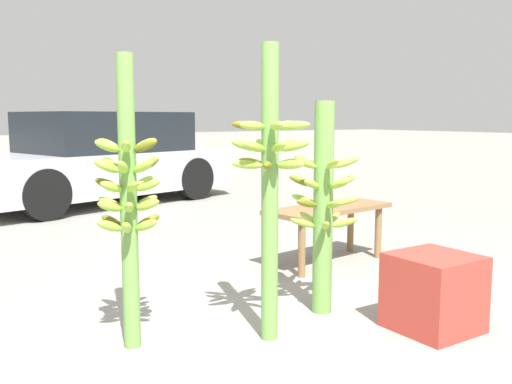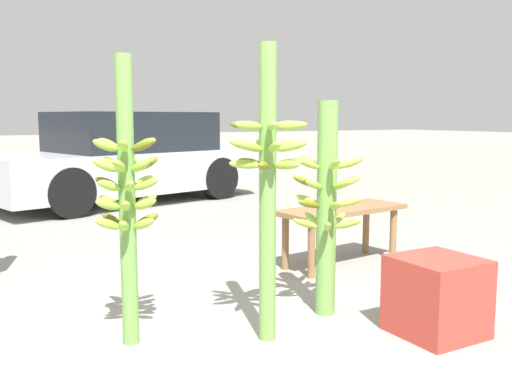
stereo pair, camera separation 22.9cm
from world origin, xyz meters
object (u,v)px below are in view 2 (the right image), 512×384
object	(u,v)px
banana_stalk_left	(127,194)
parked_car	(126,159)
banana_stalk_right	(327,205)
produce_crate	(437,296)
banana_stalk_center	(268,179)
market_bench	(341,216)

from	to	relation	value
banana_stalk_left	parked_car	world-z (taller)	banana_stalk_left
banana_stalk_right	parked_car	world-z (taller)	banana_stalk_right
parked_car	produce_crate	world-z (taller)	parked_car
banana_stalk_center	banana_stalk_right	size ratio (longest dim) A/B	1.22
banana_stalk_right	parked_car	xyz separation A→B (m)	(0.35, 5.47, -0.07)
market_bench	produce_crate	world-z (taller)	market_bench
banana_stalk_left	banana_stalk_right	distance (m)	1.26
banana_stalk_right	produce_crate	xyz separation A→B (m)	(0.35, -0.61, -0.48)
parked_car	produce_crate	distance (m)	6.10
market_bench	produce_crate	size ratio (longest dim) A/B	2.70
parked_car	banana_stalk_left	bearing A→B (deg)	148.68
banana_stalk_right	parked_car	size ratio (longest dim) A/B	0.32
banana_stalk_left	produce_crate	xyz separation A→B (m)	(1.60, -0.75, -0.62)
market_bench	parked_car	xyz separation A→B (m)	(-0.51, 4.54, 0.22)
banana_stalk_right	market_bench	distance (m)	1.30
banana_stalk_center	parked_car	bearing A→B (deg)	81.00
banana_stalk_left	banana_stalk_center	size ratio (longest dim) A/B	0.96
produce_crate	banana_stalk_center	bearing A→B (deg)	154.85
banana_stalk_center	produce_crate	world-z (taller)	banana_stalk_center
market_bench	produce_crate	distance (m)	1.64
parked_car	banana_stalk_center	bearing A→B (deg)	156.33
banana_stalk_left	banana_stalk_center	bearing A→B (deg)	-25.20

